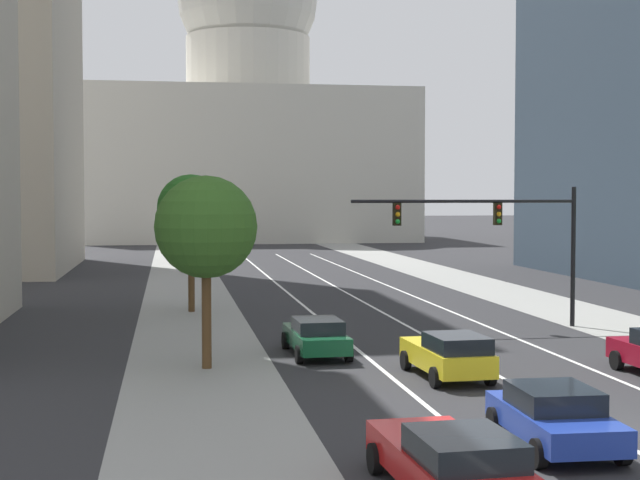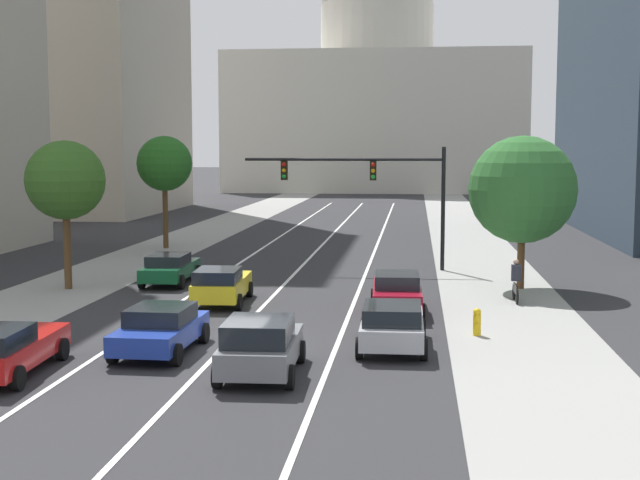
{
  "view_description": "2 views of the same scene",
  "coord_description": "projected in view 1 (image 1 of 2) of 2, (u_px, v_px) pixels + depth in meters",
  "views": [
    {
      "loc": [
        -10.29,
        -20.88,
        5.73
      ],
      "look_at": [
        -2.46,
        27.69,
        3.4
      ],
      "focal_mm": 52.52,
      "sensor_mm": 36.0,
      "label": 1
    },
    {
      "loc": [
        5.79,
        -25.97,
        6.09
      ],
      "look_at": [
        0.92,
        18.54,
        1.35
      ],
      "focal_mm": 49.23,
      "sensor_mm": 36.0,
      "label": 2
    }
  ],
  "objects": [
    {
      "name": "ground_plane",
      "position": [
        327.0,
        282.0,
        61.95
      ],
      "size": [
        400.0,
        400.0,
        0.0
      ],
      "primitive_type": "plane",
      "color": "#2B2B2D"
    },
    {
      "name": "sidewalk_left",
      "position": [
        187.0,
        292.0,
        55.54
      ],
      "size": [
        4.91,
        130.0,
        0.01
      ],
      "primitive_type": "cube",
      "color": "gray",
      "rests_on": "ground"
    },
    {
      "name": "sidewalk_right",
      "position": [
        487.0,
        287.0,
        58.5
      ],
      "size": [
        4.91,
        130.0,
        0.01
      ],
      "primitive_type": "cube",
      "color": "gray",
      "rests_on": "ground"
    },
    {
      "name": "lane_stripe_left",
      "position": [
        309.0,
        310.0,
        46.61
      ],
      "size": [
        0.16,
        90.0,
        0.01
      ],
      "primitive_type": "cube",
      "color": "white",
      "rests_on": "ground"
    },
    {
      "name": "lane_stripe_center",
      "position": [
        376.0,
        309.0,
        47.15
      ],
      "size": [
        0.16,
        90.0,
        0.01
      ],
      "primitive_type": "cube",
      "color": "white",
      "rests_on": "ground"
    },
    {
      "name": "lane_stripe_right",
      "position": [
        442.0,
        308.0,
        47.7
      ],
      "size": [
        0.16,
        90.0,
        0.01
      ],
      "primitive_type": "cube",
      "color": "white",
      "rests_on": "ground"
    },
    {
      "name": "capitol_building",
      "position": [
        248.0,
        123.0,
        122.18
      ],
      "size": [
        40.66,
        25.36,
        41.76
      ],
      "color": "beige",
      "rests_on": "ground"
    },
    {
      "name": "car_red",
      "position": [
        449.0,
        460.0,
        17.61
      ],
      "size": [
        2.28,
        4.77,
        1.44
      ],
      "rotation": [
        0.0,
        0.0,
        1.62
      ],
      "color": "red",
      "rests_on": "ground"
    },
    {
      "name": "car_green",
      "position": [
        316.0,
        336.0,
        33.45
      ],
      "size": [
        2.05,
        4.66,
        1.36
      ],
      "rotation": [
        0.0,
        0.0,
        1.6
      ],
      "color": "#14512D",
      "rests_on": "ground"
    },
    {
      "name": "car_yellow",
      "position": [
        449.0,
        354.0,
        29.22
      ],
      "size": [
        2.13,
        4.45,
        1.49
      ],
      "rotation": [
        0.0,
        0.0,
        1.62
      ],
      "color": "yellow",
      "rests_on": "ground"
    },
    {
      "name": "car_blue",
      "position": [
        554.0,
        416.0,
        21.18
      ],
      "size": [
        2.16,
        4.34,
        1.4
      ],
      "rotation": [
        0.0,
        0.0,
        1.55
      ],
      "color": "#1E389E",
      "rests_on": "ground"
    },
    {
      "name": "traffic_signal_mast",
      "position": [
        500.0,
        226.0,
        40.26
      ],
      "size": [
        10.0,
        0.39,
        6.12
      ],
      "color": "black",
      "rests_on": "ground"
    },
    {
      "name": "street_tree_near_left",
      "position": [
        206.0,
        228.0,
        30.77
      ],
      "size": [
        3.39,
        3.39,
        6.4
      ],
      "color": "#51381E",
      "rests_on": "ground"
    },
    {
      "name": "street_tree_mid_left",
      "position": [
        191.0,
        209.0,
        45.92
      ],
      "size": [
        3.31,
        3.31,
        6.79
      ],
      "color": "#51381E",
      "rests_on": "ground"
    }
  ]
}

